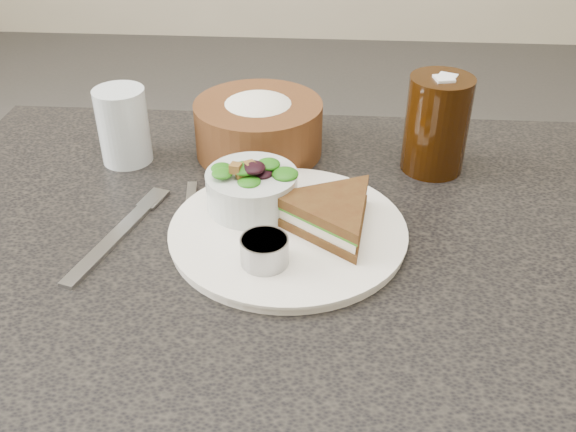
{
  "coord_description": "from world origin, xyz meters",
  "views": [
    {
      "loc": [
        0.05,
        -0.66,
        1.22
      ],
      "look_at": [
        0.01,
        -0.01,
        0.78
      ],
      "focal_mm": 40.0,
      "sensor_mm": 36.0,
      "label": 1
    }
  ],
  "objects_px": {
    "dressing_ramekin": "(264,251)",
    "bread_basket": "(258,119)",
    "sandwich": "(331,215)",
    "salad_bowl": "(252,184)",
    "cola_glass": "(437,121)",
    "dinner_plate": "(288,232)",
    "dining_table": "(284,424)",
    "water_glass": "(123,126)"
  },
  "relations": [
    {
      "from": "bread_basket",
      "to": "cola_glass",
      "type": "xyz_separation_m",
      "value": [
        0.26,
        -0.03,
        0.02
      ]
    },
    {
      "from": "dinner_plate",
      "to": "cola_glass",
      "type": "height_order",
      "value": "cola_glass"
    },
    {
      "from": "bread_basket",
      "to": "water_glass",
      "type": "xyz_separation_m",
      "value": [
        -0.19,
        -0.04,
        0.0
      ]
    },
    {
      "from": "dining_table",
      "to": "sandwich",
      "type": "xyz_separation_m",
      "value": [
        0.06,
        -0.01,
        0.41
      ]
    },
    {
      "from": "salad_bowl",
      "to": "dressing_ramekin",
      "type": "distance_m",
      "value": 0.12
    },
    {
      "from": "water_glass",
      "to": "dining_table",
      "type": "bearing_deg",
      "value": -34.68
    },
    {
      "from": "sandwich",
      "to": "bread_basket",
      "type": "distance_m",
      "value": 0.25
    },
    {
      "from": "dinner_plate",
      "to": "salad_bowl",
      "type": "distance_m",
      "value": 0.08
    },
    {
      "from": "dining_table",
      "to": "bread_basket",
      "type": "distance_m",
      "value": 0.48
    },
    {
      "from": "dinner_plate",
      "to": "sandwich",
      "type": "bearing_deg",
      "value": 1.58
    },
    {
      "from": "dinner_plate",
      "to": "water_glass",
      "type": "relative_size",
      "value": 2.6
    },
    {
      "from": "salad_bowl",
      "to": "cola_glass",
      "type": "xyz_separation_m",
      "value": [
        0.25,
        0.14,
        0.03
      ]
    },
    {
      "from": "dinner_plate",
      "to": "cola_glass",
      "type": "bearing_deg",
      "value": 43.44
    },
    {
      "from": "bread_basket",
      "to": "water_glass",
      "type": "bearing_deg",
      "value": -168.27
    },
    {
      "from": "dinner_plate",
      "to": "dressing_ramekin",
      "type": "relative_size",
      "value": 5.25
    },
    {
      "from": "dinner_plate",
      "to": "salad_bowl",
      "type": "xyz_separation_m",
      "value": [
        -0.05,
        0.05,
        0.04
      ]
    },
    {
      "from": "bread_basket",
      "to": "water_glass",
      "type": "relative_size",
      "value": 1.71
    },
    {
      "from": "dining_table",
      "to": "bread_basket",
      "type": "xyz_separation_m",
      "value": [
        -0.05,
        0.21,
        0.43
      ]
    },
    {
      "from": "water_glass",
      "to": "dressing_ramekin",
      "type": "bearing_deg",
      "value": -47.35
    },
    {
      "from": "dinner_plate",
      "to": "water_glass",
      "type": "bearing_deg",
      "value": 144.65
    },
    {
      "from": "cola_glass",
      "to": "water_glass",
      "type": "bearing_deg",
      "value": -179.07
    },
    {
      "from": "sandwich",
      "to": "dressing_ramekin",
      "type": "relative_size",
      "value": 2.86
    },
    {
      "from": "cola_glass",
      "to": "water_glass",
      "type": "distance_m",
      "value": 0.45
    },
    {
      "from": "salad_bowl",
      "to": "dressing_ramekin",
      "type": "bearing_deg",
      "value": -76.68
    },
    {
      "from": "dressing_ramekin",
      "to": "bread_basket",
      "type": "bearing_deg",
      "value": 97.45
    },
    {
      "from": "salad_bowl",
      "to": "bread_basket",
      "type": "xyz_separation_m",
      "value": [
        -0.01,
        0.17,
        0.01
      ]
    },
    {
      "from": "dining_table",
      "to": "water_glass",
      "type": "distance_m",
      "value": 0.52
    },
    {
      "from": "dinner_plate",
      "to": "sandwich",
      "type": "height_order",
      "value": "sandwich"
    },
    {
      "from": "dressing_ramekin",
      "to": "water_glass",
      "type": "xyz_separation_m",
      "value": [
        -0.23,
        0.25,
        0.03
      ]
    },
    {
      "from": "dressing_ramekin",
      "to": "water_glass",
      "type": "relative_size",
      "value": 0.5
    },
    {
      "from": "dining_table",
      "to": "salad_bowl",
      "type": "bearing_deg",
      "value": 139.48
    },
    {
      "from": "sandwich",
      "to": "salad_bowl",
      "type": "xyz_separation_m",
      "value": [
        -0.1,
        0.04,
        0.01
      ]
    },
    {
      "from": "cola_glass",
      "to": "dressing_ramekin",
      "type": "bearing_deg",
      "value": -130.25
    },
    {
      "from": "dining_table",
      "to": "cola_glass",
      "type": "relative_size",
      "value": 6.6
    },
    {
      "from": "cola_glass",
      "to": "sandwich",
      "type": "bearing_deg",
      "value": -128.11
    },
    {
      "from": "dining_table",
      "to": "salad_bowl",
      "type": "xyz_separation_m",
      "value": [
        -0.04,
        0.04,
        0.42
      ]
    },
    {
      "from": "dining_table",
      "to": "dressing_ramekin",
      "type": "distance_m",
      "value": 0.41
    },
    {
      "from": "sandwich",
      "to": "bread_basket",
      "type": "xyz_separation_m",
      "value": [
        -0.11,
        0.22,
        0.02
      ]
    },
    {
      "from": "dressing_ramekin",
      "to": "water_glass",
      "type": "height_order",
      "value": "water_glass"
    },
    {
      "from": "dinner_plate",
      "to": "dressing_ramekin",
      "type": "xyz_separation_m",
      "value": [
        -0.02,
        -0.07,
        0.02
      ]
    },
    {
      "from": "dressing_ramekin",
      "to": "dinner_plate",
      "type": "bearing_deg",
      "value": 73.2
    },
    {
      "from": "bread_basket",
      "to": "dining_table",
      "type": "bearing_deg",
      "value": -75.87
    }
  ]
}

